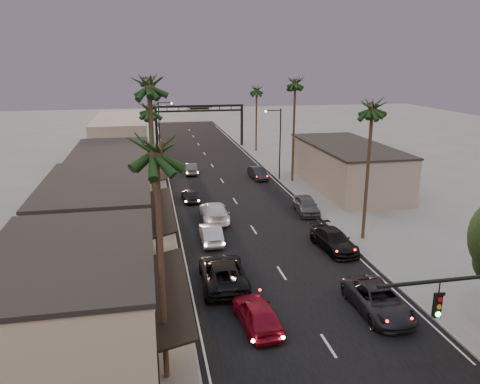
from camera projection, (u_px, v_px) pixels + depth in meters
name	position (u px, v px, depth m)	size (l,w,h in m)	color
ground	(230.00, 194.00, 53.29)	(200.00, 200.00, 0.00)	slate
road	(223.00, 183.00, 58.01)	(14.00, 120.00, 0.02)	black
sidewalk_left	(145.00, 173.00, 62.82)	(5.00, 92.00, 0.12)	slate
sidewalk_right	(281.00, 167.00, 66.38)	(5.00, 92.00, 0.12)	slate
storefront_near	(74.00, 305.00, 23.68)	(8.00, 12.00, 5.50)	#C5B897
storefront_mid	(99.00, 217.00, 36.90)	(8.00, 14.00, 5.50)	gray
storefront_far	(112.00, 174.00, 52.06)	(8.00, 16.00, 5.00)	#C5B897
storefront_dist	(121.00, 137.00, 73.63)	(8.00, 20.00, 6.00)	gray
building_right	(347.00, 167.00, 55.23)	(8.00, 18.00, 5.00)	gray
arch	(200.00, 115.00, 80.09)	(15.20, 0.40, 7.27)	black
streetlight_right	(278.00, 138.00, 57.85)	(2.13, 0.30, 9.00)	black
streetlight_left	(161.00, 127.00, 67.52)	(2.13, 0.30, 9.00)	black
palm_la	(155.00, 142.00, 19.30)	(3.20, 3.20, 13.20)	#38281C
palm_lb	(149.00, 81.00, 31.04)	(3.20, 3.20, 15.20)	#38281C
palm_lc	(149.00, 106.00, 45.05)	(3.20, 3.20, 12.20)	#38281C
palm_ld	(147.00, 78.00, 62.44)	(3.20, 3.20, 14.20)	#38281C
palm_ra	(373.00, 103.00, 36.68)	(3.20, 3.20, 13.20)	#38281C
palm_rb	(295.00, 80.00, 55.28)	(3.20, 3.20, 14.20)	#38281C
palm_rc	(257.00, 87.00, 74.69)	(3.20, 3.20, 12.20)	#38281C
palm_far	(148.00, 78.00, 84.47)	(3.20, 3.20, 13.20)	#38281C
oncoming_red	(257.00, 313.00, 26.58)	(1.97, 4.89, 1.67)	maroon
oncoming_pickup	(223.00, 272.00, 31.55)	(2.95, 6.40, 1.78)	black
oncoming_silver	(211.00, 234.00, 38.96)	(1.62, 4.65, 1.53)	#AFAEB4
oncoming_white	(214.00, 211.00, 44.32)	(2.43, 5.97, 1.73)	silver
oncoming_dgrey	(190.00, 195.00, 50.31)	(1.62, 4.02, 1.37)	black
oncoming_grey_far	(191.00, 169.00, 62.34)	(1.55, 4.45, 1.47)	#45454A
curbside_near	(378.00, 300.00, 28.08)	(2.69, 5.83, 1.62)	black
curbside_black	(334.00, 240.00, 37.43)	(2.24, 5.52, 1.60)	black
curbside_grey	(306.00, 205.00, 46.40)	(1.98, 4.93, 1.68)	#434447
curbside_far	(258.00, 173.00, 59.81)	(1.57, 4.49, 1.48)	black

